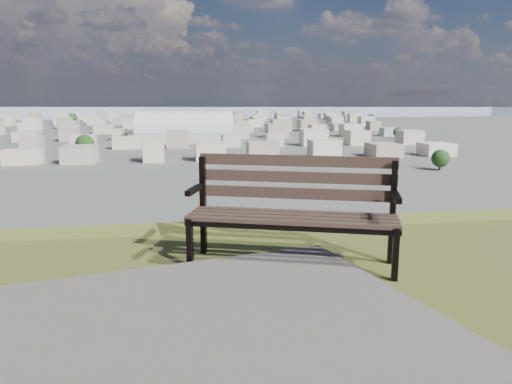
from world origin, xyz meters
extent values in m
cube|color=#3E2D23|center=(-1.27, 2.60, 25.46)|extent=(1.80, 0.71, 0.04)
cube|color=#3E2D23|center=(-1.23, 2.72, 25.46)|extent=(1.80, 0.71, 0.04)
cube|color=#3E2D23|center=(-1.19, 2.84, 25.46)|extent=(1.80, 0.71, 0.04)
cube|color=#3E2D23|center=(-1.14, 2.96, 25.46)|extent=(1.80, 0.71, 0.04)
cube|color=#3E2D23|center=(-1.12, 3.03, 25.63)|extent=(1.78, 0.66, 0.10)
cube|color=#3E2D23|center=(-1.11, 3.06, 25.78)|extent=(1.78, 0.66, 0.10)
cube|color=#3E2D23|center=(-1.10, 3.08, 25.93)|extent=(1.78, 0.66, 0.10)
cube|color=black|center=(-2.12, 2.88, 25.23)|extent=(0.07, 0.08, 0.46)
cube|color=black|center=(-1.97, 3.30, 25.48)|extent=(0.07, 0.08, 0.96)
cube|color=black|center=(-2.05, 3.08, 25.43)|extent=(0.22, 0.51, 0.05)
cube|color=black|center=(-2.07, 3.03, 25.69)|extent=(0.17, 0.37, 0.05)
cube|color=black|center=(-0.43, 2.28, 25.23)|extent=(0.07, 0.08, 0.46)
cube|color=black|center=(-0.28, 2.71, 25.48)|extent=(0.07, 0.08, 0.96)
cube|color=black|center=(-0.36, 2.48, 25.43)|extent=(0.22, 0.51, 0.05)
cube|color=black|center=(-0.38, 2.43, 25.69)|extent=(0.17, 0.37, 0.05)
cube|color=black|center=(-1.27, 2.59, 25.41)|extent=(1.78, 0.66, 0.04)
cube|color=black|center=(-1.14, 2.97, 25.41)|extent=(1.78, 0.66, 0.04)
cube|color=beige|center=(4.05, 281.63, 2.95)|extent=(54.89, 27.22, 5.89)
cylinder|color=silver|center=(4.05, 281.63, 5.89)|extent=(54.89, 27.22, 22.39)
cube|color=beige|center=(-60.00, 200.00, 3.50)|extent=(11.00, 11.00, 7.00)
cube|color=#AFA396|center=(-36.00, 200.00, 3.50)|extent=(11.00, 11.00, 7.00)
cube|color=beige|center=(-12.00, 200.00, 3.50)|extent=(11.00, 11.00, 7.00)
cube|color=#A8A8AD|center=(12.00, 200.00, 3.50)|extent=(11.00, 11.00, 7.00)
cube|color=beige|center=(36.00, 200.00, 3.50)|extent=(11.00, 11.00, 7.00)
cube|color=tan|center=(60.00, 200.00, 3.50)|extent=(11.00, 11.00, 7.00)
cube|color=beige|center=(84.00, 200.00, 3.50)|extent=(11.00, 11.00, 7.00)
cube|color=beige|center=(108.00, 200.00, 3.50)|extent=(11.00, 11.00, 7.00)
cube|color=beige|center=(-72.00, 250.00, 3.50)|extent=(11.00, 11.00, 7.00)
cube|color=#A8A8AD|center=(-48.00, 250.00, 3.50)|extent=(11.00, 11.00, 7.00)
cube|color=beige|center=(-24.00, 250.00, 3.50)|extent=(11.00, 11.00, 7.00)
cube|color=tan|center=(0.00, 250.00, 3.50)|extent=(11.00, 11.00, 7.00)
cube|color=beige|center=(24.00, 250.00, 3.50)|extent=(11.00, 11.00, 7.00)
cube|color=beige|center=(48.00, 250.00, 3.50)|extent=(11.00, 11.00, 7.00)
cube|color=beige|center=(72.00, 250.00, 3.50)|extent=(11.00, 11.00, 7.00)
cube|color=#AFA396|center=(96.00, 250.00, 3.50)|extent=(11.00, 11.00, 7.00)
cube|color=beige|center=(120.00, 250.00, 3.50)|extent=(11.00, 11.00, 7.00)
cube|color=tan|center=(-84.00, 300.00, 3.50)|extent=(11.00, 11.00, 7.00)
cube|color=beige|center=(-60.00, 300.00, 3.50)|extent=(11.00, 11.00, 7.00)
cube|color=beige|center=(-36.00, 300.00, 3.50)|extent=(11.00, 11.00, 7.00)
cube|color=beige|center=(-12.00, 300.00, 3.50)|extent=(11.00, 11.00, 7.00)
cube|color=#AFA396|center=(12.00, 300.00, 3.50)|extent=(11.00, 11.00, 7.00)
cube|color=beige|center=(36.00, 300.00, 3.50)|extent=(11.00, 11.00, 7.00)
cube|color=#A8A8AD|center=(60.00, 300.00, 3.50)|extent=(11.00, 11.00, 7.00)
cube|color=beige|center=(84.00, 300.00, 3.50)|extent=(11.00, 11.00, 7.00)
cube|color=tan|center=(108.00, 300.00, 3.50)|extent=(11.00, 11.00, 7.00)
cube|color=beige|center=(132.00, 300.00, 3.50)|extent=(11.00, 11.00, 7.00)
cube|color=#AFA396|center=(-96.00, 350.00, 3.50)|extent=(11.00, 11.00, 7.00)
cube|color=beige|center=(-72.00, 350.00, 3.50)|extent=(11.00, 11.00, 7.00)
cube|color=#A8A8AD|center=(-48.00, 350.00, 3.50)|extent=(11.00, 11.00, 7.00)
cube|color=beige|center=(-24.00, 350.00, 3.50)|extent=(11.00, 11.00, 7.00)
cube|color=tan|center=(0.00, 350.00, 3.50)|extent=(11.00, 11.00, 7.00)
cube|color=beige|center=(24.00, 350.00, 3.50)|extent=(11.00, 11.00, 7.00)
cube|color=beige|center=(48.00, 350.00, 3.50)|extent=(11.00, 11.00, 7.00)
cube|color=beige|center=(72.00, 350.00, 3.50)|extent=(11.00, 11.00, 7.00)
cube|color=#AFA396|center=(96.00, 350.00, 3.50)|extent=(11.00, 11.00, 7.00)
cube|color=beige|center=(120.00, 350.00, 3.50)|extent=(11.00, 11.00, 7.00)
cube|color=#A8A8AD|center=(144.00, 350.00, 3.50)|extent=(11.00, 11.00, 7.00)
cube|color=beige|center=(-108.00, 400.00, 3.50)|extent=(11.00, 11.00, 7.00)
cube|color=beige|center=(-84.00, 400.00, 3.50)|extent=(11.00, 11.00, 7.00)
cube|color=beige|center=(-60.00, 400.00, 3.50)|extent=(11.00, 11.00, 7.00)
cube|color=#AFA396|center=(-36.00, 400.00, 3.50)|extent=(11.00, 11.00, 7.00)
cube|color=beige|center=(-12.00, 400.00, 3.50)|extent=(11.00, 11.00, 7.00)
cube|color=#A8A8AD|center=(12.00, 400.00, 3.50)|extent=(11.00, 11.00, 7.00)
cube|color=beige|center=(36.00, 400.00, 3.50)|extent=(11.00, 11.00, 7.00)
cube|color=tan|center=(60.00, 400.00, 3.50)|extent=(11.00, 11.00, 7.00)
cube|color=beige|center=(84.00, 400.00, 3.50)|extent=(11.00, 11.00, 7.00)
cube|color=beige|center=(108.00, 400.00, 3.50)|extent=(11.00, 11.00, 7.00)
cube|color=beige|center=(132.00, 400.00, 3.50)|extent=(11.00, 11.00, 7.00)
cube|color=#AFA396|center=(156.00, 400.00, 3.50)|extent=(11.00, 11.00, 7.00)
cube|color=#A8A8AD|center=(-144.00, 450.00, 3.50)|extent=(11.00, 11.00, 7.00)
cube|color=beige|center=(-120.00, 450.00, 3.50)|extent=(11.00, 11.00, 7.00)
cube|color=tan|center=(-96.00, 450.00, 3.50)|extent=(11.00, 11.00, 7.00)
cube|color=beige|center=(-72.00, 450.00, 3.50)|extent=(11.00, 11.00, 7.00)
cube|color=beige|center=(-48.00, 450.00, 3.50)|extent=(11.00, 11.00, 7.00)
cube|color=beige|center=(-24.00, 450.00, 3.50)|extent=(11.00, 11.00, 7.00)
cube|color=#AFA396|center=(0.00, 450.00, 3.50)|extent=(11.00, 11.00, 7.00)
cube|color=beige|center=(24.00, 450.00, 3.50)|extent=(11.00, 11.00, 7.00)
cube|color=#A8A8AD|center=(48.00, 450.00, 3.50)|extent=(11.00, 11.00, 7.00)
cube|color=beige|center=(72.00, 450.00, 3.50)|extent=(11.00, 11.00, 7.00)
cube|color=tan|center=(96.00, 450.00, 3.50)|extent=(11.00, 11.00, 7.00)
cube|color=beige|center=(120.00, 450.00, 3.50)|extent=(11.00, 11.00, 7.00)
cube|color=beige|center=(144.00, 450.00, 3.50)|extent=(11.00, 11.00, 7.00)
cube|color=beige|center=(168.00, 450.00, 3.50)|extent=(11.00, 11.00, 7.00)
cube|color=beige|center=(-156.00, 500.00, 3.50)|extent=(11.00, 11.00, 7.00)
cube|color=#A8A8AD|center=(-132.00, 500.00, 3.50)|extent=(11.00, 11.00, 7.00)
cube|color=beige|center=(-108.00, 500.00, 3.50)|extent=(11.00, 11.00, 7.00)
cube|color=tan|center=(-84.00, 500.00, 3.50)|extent=(11.00, 11.00, 7.00)
cube|color=beige|center=(-60.00, 500.00, 3.50)|extent=(11.00, 11.00, 7.00)
cube|color=beige|center=(-36.00, 500.00, 3.50)|extent=(11.00, 11.00, 7.00)
cube|color=beige|center=(-12.00, 500.00, 3.50)|extent=(11.00, 11.00, 7.00)
cube|color=#AFA396|center=(12.00, 500.00, 3.50)|extent=(11.00, 11.00, 7.00)
cube|color=beige|center=(36.00, 500.00, 3.50)|extent=(11.00, 11.00, 7.00)
cube|color=#A8A8AD|center=(60.00, 500.00, 3.50)|extent=(11.00, 11.00, 7.00)
cube|color=beige|center=(84.00, 500.00, 3.50)|extent=(11.00, 11.00, 7.00)
cube|color=tan|center=(108.00, 500.00, 3.50)|extent=(11.00, 11.00, 7.00)
cube|color=beige|center=(132.00, 500.00, 3.50)|extent=(11.00, 11.00, 7.00)
cube|color=beige|center=(156.00, 500.00, 3.50)|extent=(11.00, 11.00, 7.00)
cube|color=beige|center=(180.00, 500.00, 3.50)|extent=(11.00, 11.00, 7.00)
cube|color=beige|center=(-168.00, 550.00, 3.50)|extent=(11.00, 11.00, 7.00)
cube|color=#A8A8AD|center=(-144.00, 550.00, 3.50)|extent=(11.00, 11.00, 7.00)
cube|color=beige|center=(-120.00, 550.00, 3.50)|extent=(11.00, 11.00, 7.00)
cube|color=tan|center=(-96.00, 550.00, 3.50)|extent=(11.00, 11.00, 7.00)
cube|color=beige|center=(-72.00, 550.00, 3.50)|extent=(11.00, 11.00, 7.00)
cube|color=beige|center=(-48.00, 550.00, 3.50)|extent=(11.00, 11.00, 7.00)
cube|color=beige|center=(-24.00, 550.00, 3.50)|extent=(11.00, 11.00, 7.00)
cube|color=#AFA396|center=(0.00, 550.00, 3.50)|extent=(11.00, 11.00, 7.00)
cube|color=beige|center=(24.00, 550.00, 3.50)|extent=(11.00, 11.00, 7.00)
cube|color=#A8A8AD|center=(48.00, 550.00, 3.50)|extent=(11.00, 11.00, 7.00)
cube|color=beige|center=(72.00, 550.00, 3.50)|extent=(11.00, 11.00, 7.00)
cube|color=tan|center=(96.00, 550.00, 3.50)|extent=(11.00, 11.00, 7.00)
cube|color=beige|center=(120.00, 550.00, 3.50)|extent=(11.00, 11.00, 7.00)
cube|color=beige|center=(144.00, 550.00, 3.50)|extent=(11.00, 11.00, 7.00)
cube|color=beige|center=(168.00, 550.00, 3.50)|extent=(11.00, 11.00, 7.00)
cube|color=#AFA396|center=(192.00, 550.00, 3.50)|extent=(11.00, 11.00, 7.00)
cylinder|color=#36241B|center=(90.00, 160.00, 1.05)|extent=(0.80, 0.80, 2.10)
sphere|color=black|center=(90.00, 160.00, 4.20)|extent=(6.30, 6.30, 6.30)
cylinder|color=#36241B|center=(-40.00, 220.00, 1.35)|extent=(0.80, 0.80, 2.70)
sphere|color=black|center=(-40.00, 220.00, 5.40)|extent=(8.10, 8.10, 8.10)
cylinder|color=#36241B|center=(130.00, 280.00, 0.97)|extent=(0.80, 0.80, 1.95)
sphere|color=black|center=(130.00, 280.00, 3.90)|extent=(5.85, 5.85, 5.85)
cylinder|color=#36241B|center=(60.00, 400.00, 1.12)|extent=(0.80, 0.80, 2.25)
sphere|color=black|center=(60.00, 400.00, 4.50)|extent=(6.75, 6.75, 6.75)
cylinder|color=#36241B|center=(-90.00, 460.00, 1.43)|extent=(0.80, 0.80, 2.85)
sphere|color=black|center=(-90.00, 460.00, 5.70)|extent=(8.55, 8.55, 8.55)
cylinder|color=#36241B|center=(-130.00, 500.00, 1.20)|extent=(0.80, 0.80, 2.40)
sphere|color=black|center=(-130.00, 500.00, 4.80)|extent=(7.20, 7.20, 7.20)
cylinder|color=#36241B|center=(40.00, 300.00, 1.05)|extent=(0.80, 0.80, 2.10)
sphere|color=black|center=(40.00, 300.00, 4.20)|extent=(6.30, 6.30, 6.30)
cylinder|color=#36241B|center=(170.00, 420.00, 1.27)|extent=(0.80, 0.80, 2.55)
sphere|color=black|center=(170.00, 420.00, 5.10)|extent=(7.65, 7.65, 7.65)
cube|color=#99AAC3|center=(0.00, 900.00, 0.00)|extent=(2400.00, 700.00, 0.12)
cube|color=#97A1BC|center=(-400.00, 1350.00, 27.50)|extent=(600.00, 220.00, 55.00)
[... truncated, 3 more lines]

